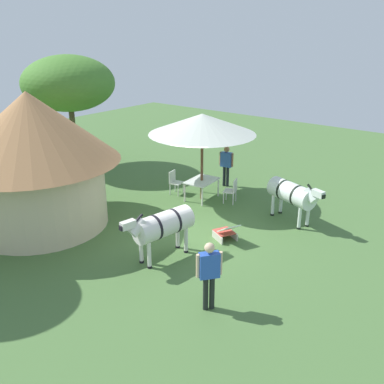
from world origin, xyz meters
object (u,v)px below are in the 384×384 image
guest_beside_umbrella (226,163)px  zebra_by_umbrella (293,194)px  thatched_hut (34,154)px  striped_lounge_chair (226,232)px  zebra_nearest_camera (162,225)px  patio_dining_table (202,182)px  shade_umbrella (202,124)px  acacia_tree_behind_hut (69,83)px  patio_chair_near_hut (232,189)px  patio_chair_west_end (175,181)px  standing_watcher (209,270)px

guest_beside_umbrella → zebra_by_umbrella: size_ratio=0.74×
thatched_hut → zebra_by_umbrella: thatched_hut is taller
striped_lounge_chair → zebra_nearest_camera: size_ratio=0.41×
zebra_nearest_camera → zebra_by_umbrella: (4.40, -1.73, -0.02)m
guest_beside_umbrella → zebra_nearest_camera: 6.19m
patio_dining_table → zebra_nearest_camera: zebra_nearest_camera is taller
thatched_hut → zebra_by_umbrella: 8.23m
patio_dining_table → thatched_hut: bearing=151.1°
zebra_by_umbrella → guest_beside_umbrella: bearing=-92.5°
guest_beside_umbrella → zebra_by_umbrella: 3.88m
shade_umbrella → acacia_tree_behind_hut: (-0.35, 6.94, 0.92)m
zebra_by_umbrella → striped_lounge_chair: bearing=-1.0°
striped_lounge_chair → acacia_tree_behind_hut: (1.86, 9.50, 3.50)m
patio_dining_table → zebra_nearest_camera: bearing=-157.0°
patio_dining_table → zebra_by_umbrella: zebra_by_umbrella is taller
patio_dining_table → patio_chair_near_hut: bearing=-72.0°
zebra_nearest_camera → patio_chair_west_end: bearing=-43.1°
patio_chair_west_end → standing_watcher: bearing=36.4°
zebra_nearest_camera → patio_chair_near_hut: bearing=-71.0°
patio_chair_near_hut → patio_dining_table: bearing=90.0°
patio_chair_west_end → zebra_by_umbrella: bearing=85.2°
patio_chair_near_hut → standing_watcher: (-5.63, -3.01, 0.49)m
thatched_hut → guest_beside_umbrella: bearing=-21.8°
shade_umbrella → acacia_tree_behind_hut: size_ratio=0.77×
thatched_hut → patio_chair_near_hut: (5.32, -3.85, -1.87)m
thatched_hut → shade_umbrella: thatched_hut is taller
patio_dining_table → standing_watcher: size_ratio=0.79×
guest_beside_umbrella → acacia_tree_behind_hut: (-2.07, 6.88, 2.77)m
thatched_hut → striped_lounge_chair: bearing=-62.5°
thatched_hut → zebra_nearest_camera: thatched_hut is taller
patio_chair_near_hut → zebra_by_umbrella: 2.45m
patio_dining_table → patio_chair_west_end: (-0.20, 1.15, -0.13)m
patio_chair_near_hut → shade_umbrella: bearing=90.0°
shade_umbrella → acacia_tree_behind_hut: 7.01m
thatched_hut → patio_dining_table: thatched_hut is taller
patio_chair_west_end → standing_watcher: size_ratio=0.54×
patio_chair_near_hut → patio_chair_west_end: 2.33m
patio_chair_near_hut → patio_chair_west_end: bearing=85.9°
striped_lounge_chair → zebra_by_umbrella: 2.69m
zebra_nearest_camera → patio_dining_table: bearing=-56.4°
standing_watcher → zebra_by_umbrella: bearing=44.6°
shade_umbrella → standing_watcher: (-5.27, -4.12, -1.83)m
zebra_by_umbrella → acacia_tree_behind_hut: bearing=-66.5°
thatched_hut → zebra_by_umbrella: bearing=-50.4°
shade_umbrella → zebra_nearest_camera: 4.91m
patio_chair_near_hut → patio_chair_west_end: (-0.56, 2.26, 0.00)m
shade_umbrella → zebra_by_umbrella: (0.21, -3.51, -1.86)m
shade_umbrella → patio_chair_west_end: 2.59m
thatched_hut → shade_umbrella: 5.68m
standing_watcher → zebra_nearest_camera: bearing=103.6°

